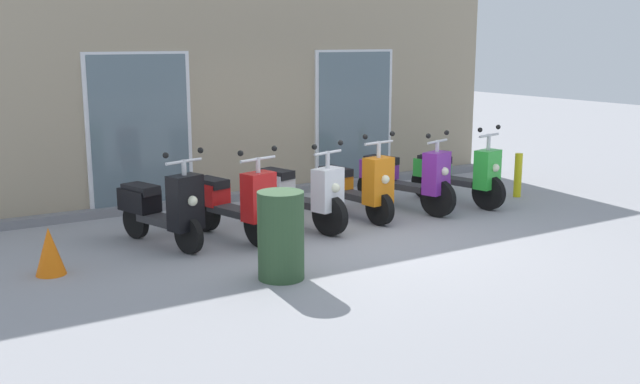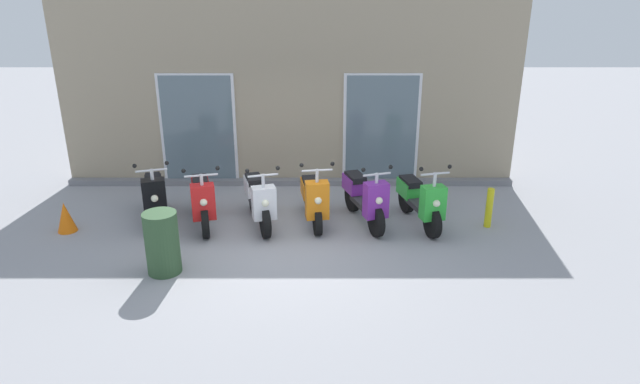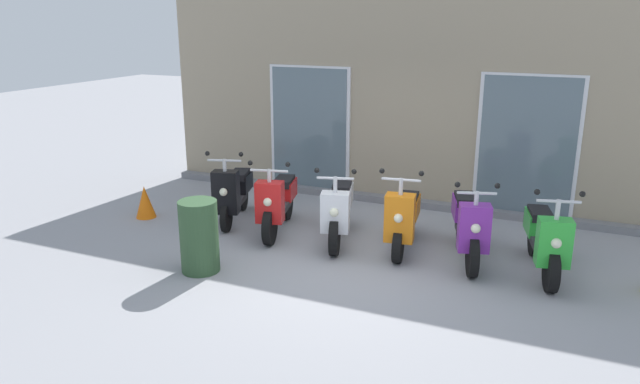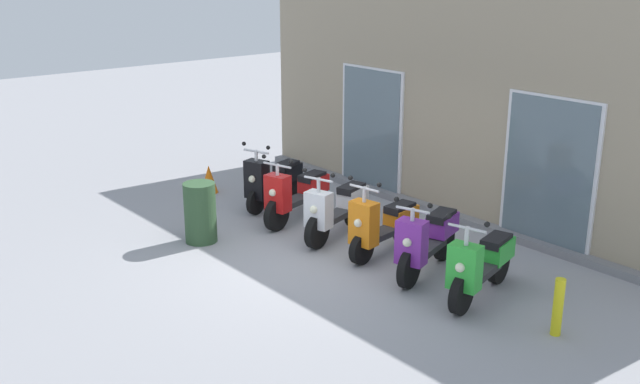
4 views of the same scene
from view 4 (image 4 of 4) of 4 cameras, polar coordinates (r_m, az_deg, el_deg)
ground_plane at (r=10.62m, az=-0.46°, el=-5.22°), size 40.00×40.00×0.00m
storefront_facade at (r=12.20m, az=10.76°, el=6.38°), size 9.24×0.50×3.74m
scooter_black at (r=12.69m, az=-3.73°, el=0.97°), size 0.77×1.45×1.23m
scooter_red at (r=11.96m, az=-1.84°, el=-0.17°), size 0.75×1.61×1.21m
scooter_white at (r=11.27m, az=1.32°, el=-1.33°), size 0.76×1.60×1.20m
scooter_orange at (r=10.66m, az=4.92°, el=-2.56°), size 0.60×1.50×1.25m
scooter_purple at (r=10.08m, az=8.38°, el=-3.75°), size 0.78×1.63×1.21m
scooter_green at (r=9.50m, az=12.49°, el=-5.56°), size 0.71×1.62×1.24m
curb_bollard at (r=8.87m, az=18.09°, el=-8.53°), size 0.12×0.12×0.70m
trash_bin at (r=11.25m, az=-9.34°, el=-1.59°), size 0.49×0.49×0.93m
traffic_cone at (r=13.66m, az=-8.66°, el=1.01°), size 0.32×0.32×0.52m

